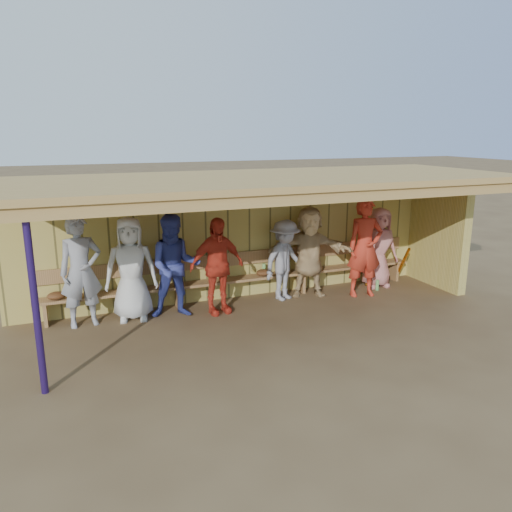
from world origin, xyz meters
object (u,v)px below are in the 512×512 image
Objects in this scene: bench at (242,273)px; player_d at (217,266)px; player_b at (131,269)px; player_c at (175,266)px; player_e at (285,260)px; player_f at (309,252)px; player_g at (365,248)px; player_h at (379,247)px; player_a at (81,272)px.

player_d is at bearing -140.17° from bench.
player_b is 1.04× the size of player_d.
player_e is at bearing 14.18° from player_c.
player_f is at bearing -19.09° from player_e.
player_f is 1.11m from player_g.
player_g reaches higher than player_e.
player_g is at bearing -10.57° from player_d.
player_h reaches higher than player_e.
player_c is (0.74, -0.16, 0.01)m from player_b.
player_b is 2.93m from player_e.
player_c is 0.24× the size of bench.
player_a is 0.82m from player_b.
player_a is 5.95m from player_h.
player_b reaches higher than player_e.
player_a reaches higher than player_b.
player_c reaches higher than bench.
player_c is 2.20m from player_e.
bench is (0.68, 0.57, -0.35)m from player_d.
player_b is at bearing -171.93° from bench.
player_c is 0.94× the size of player_g.
player_c reaches higher than player_e.
player_c is 1.17× the size of player_e.
player_d is at bearing -14.43° from player_a.
player_d is 3.04m from player_g.
player_b is 1.01× the size of player_f.
player_c is 1.09× the size of player_h.
player_c is at bearing -2.73° from player_b.
bench is (-2.97, 0.31, -0.32)m from player_h.
player_d is at bearing 3.03° from player_c.
player_g reaches higher than player_d.
player_f is at bearing 14.18° from player_c.
player_c reaches higher than player_f.
player_a reaches higher than player_d.
player_c is 1.54m from bench.
player_f is (0.55, 0.03, 0.11)m from player_e.
player_b is 0.93× the size of player_g.
bench is (1.41, 0.47, -0.40)m from player_c.
player_f is (3.48, 0.00, -0.01)m from player_b.
bench is (2.97, 0.31, -0.42)m from player_a.
player_b is 0.76m from player_c.
player_c reaches higher than player_h.
player_b is at bearing 178.58° from player_c.
player_g reaches higher than player_b.
player_b is at bearing -174.74° from player_h.
player_e is at bearing -173.89° from player_h.
player_b is at bearing -161.77° from player_f.
player_h is (2.20, 0.03, 0.06)m from player_e.
bench is at bearing -174.75° from player_f.
player_h is (0.62, 0.40, -0.13)m from player_g.
bench is at bearing 173.36° from player_g.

